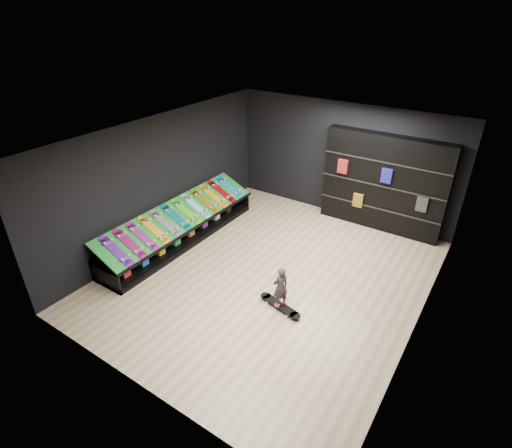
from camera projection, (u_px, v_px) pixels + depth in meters
The scene contains 23 objects.
floor at pixel (270, 275), 8.57m from camera, with size 6.00×7.00×0.01m, color tan.
ceiling at pixel (273, 138), 7.10m from camera, with size 6.00×7.00×0.01m, color white.
wall_back at pixel (342, 161), 10.38m from camera, with size 6.00×0.02×3.00m, color black.
wall_front at pixel (133, 315), 5.29m from camera, with size 6.00×0.02×3.00m, color black.
wall_left at pixel (162, 180), 9.28m from camera, with size 0.02×7.00×3.00m, color black.
wall_right at pixel (431, 261), 6.39m from camera, with size 0.02×7.00×3.00m, color black.
display_rack at pixel (181, 231), 9.68m from camera, with size 0.90×4.50×0.50m, color black, non-canonical shape.
turf_ramp at pixel (181, 215), 9.43m from camera, with size 1.00×4.50×0.04m, color #106A1D.
back_shelving at pixel (383, 184), 9.81m from camera, with size 3.03×0.35×2.42m, color black.
floor_skateboard at pixel (280, 307), 7.61m from camera, with size 0.98×0.22×0.09m, color black, non-canonical shape.
child at pixel (280, 294), 7.46m from camera, with size 0.19×0.14×0.51m, color black.
display_board_0 at pixel (116, 251), 8.03m from camera, with size 0.98×0.22×0.09m, color purple, non-canonical shape.
display_board_1 at pixel (130, 244), 8.28m from camera, with size 0.98×0.22×0.09m, color #E5198C, non-canonical shape.
display_board_2 at pixel (142, 236), 8.53m from camera, with size 0.98×0.22×0.09m, color #2626BF, non-canonical shape.
display_board_3 at pixel (154, 230), 8.78m from camera, with size 0.98×0.22×0.09m, color orange, non-canonical shape.
display_board_4 at pixel (165, 223), 9.03m from camera, with size 0.98×0.22×0.09m, color black, non-canonical shape.
display_board_5 at pixel (176, 217), 9.28m from camera, with size 0.98×0.22×0.09m, color #0C8C99, non-canonical shape.
display_board_6 at pixel (186, 212), 9.53m from camera, with size 0.98×0.22×0.09m, color green, non-canonical shape.
display_board_7 at pixel (196, 206), 9.79m from camera, with size 0.98×0.22×0.09m, color #0CB2E5, non-canonical shape.
display_board_8 at pixel (205, 201), 10.04m from camera, with size 0.98×0.22×0.09m, color yellow, non-canonical shape.
display_board_9 at pixel (214, 196), 10.29m from camera, with size 0.98×0.22×0.09m, color yellow, non-canonical shape.
display_board_10 at pixel (222, 191), 10.54m from camera, with size 0.98×0.22×0.09m, color red, non-canonical shape.
display_board_11 at pixel (230, 187), 10.79m from camera, with size 0.98×0.22×0.09m, color blue, non-canonical shape.
Camera 1 is at (3.58, -5.95, 5.14)m, focal length 28.00 mm.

